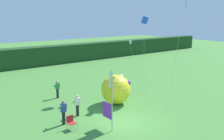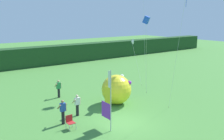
{
  "view_description": "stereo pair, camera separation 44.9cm",
  "coord_description": "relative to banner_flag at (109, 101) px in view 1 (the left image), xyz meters",
  "views": [
    {
      "loc": [
        -10.63,
        -12.15,
        7.08
      ],
      "look_at": [
        0.54,
        2.04,
        3.26
      ],
      "focal_mm": 40.52,
      "sensor_mm": 36.0,
      "label": 1
    },
    {
      "loc": [
        -10.27,
        -12.43,
        7.08
      ],
      "look_at": [
        0.54,
        2.04,
        3.26
      ],
      "focal_mm": 40.52,
      "sensor_mm": 36.0,
      "label": 2
    }
  ],
  "objects": [
    {
      "name": "kite_white_delta_3",
      "position": [
        10.01,
        9.2,
        2.43
      ],
      "size": [
        1.21,
        3.11,
        4.65
      ],
      "color": "brown",
      "rests_on": "ground"
    },
    {
      "name": "kite_blue_box_0",
      "position": [
        6.69,
        3.63,
        4.89
      ],
      "size": [
        1.26,
        1.03,
        7.17
      ],
      "color": "brown",
      "rests_on": "ground"
    },
    {
      "name": "folding_chair",
      "position": [
        -1.9,
        1.54,
        -1.37
      ],
      "size": [
        0.51,
        0.51,
        0.89
      ],
      "color": "#BCBCC1",
      "rests_on": "ground"
    },
    {
      "name": "person_far_left",
      "position": [
        -0.44,
        3.21,
        -1.05
      ],
      "size": [
        0.55,
        0.48,
        1.58
      ],
      "color": "black",
      "rests_on": "ground"
    },
    {
      "name": "person_mid_field",
      "position": [
        0.31,
        7.94,
        -1.04
      ],
      "size": [
        0.55,
        0.48,
        1.6
      ],
      "color": "black",
      "rests_on": "ground"
    },
    {
      "name": "person_near_banner",
      "position": [
        -1.92,
        2.5,
        -0.99
      ],
      "size": [
        0.55,
        0.48,
        1.68
      ],
      "color": "black",
      "rests_on": "ground"
    },
    {
      "name": "banner_flag",
      "position": [
        0.0,
        0.0,
        0.0
      ],
      "size": [
        0.06,
        1.03,
        3.94
      ],
      "color": "#B7B7BC",
      "rests_on": "ground"
    },
    {
      "name": "ground_plane",
      "position": [
        1.45,
        0.2,
        -1.89
      ],
      "size": [
        120.0,
        120.0,
        0.0
      ],
      "primitive_type": "plane",
      "color": "#478438"
    },
    {
      "name": "inflatable_balloon",
      "position": [
        3.42,
        3.54,
        -0.66
      ],
      "size": [
        2.45,
        2.45,
        2.45
      ],
      "color": "yellow",
      "rests_on": "ground"
    },
    {
      "name": "distant_treeline",
      "position": [
        1.45,
        23.66,
        -0.5
      ],
      "size": [
        80.0,
        2.4,
        2.78
      ],
      "primitive_type": "cube",
      "color": "#1E421E",
      "rests_on": "ground"
    }
  ]
}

